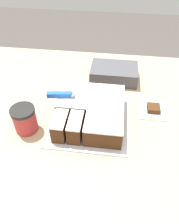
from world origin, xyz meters
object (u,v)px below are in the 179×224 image
at_px(cake, 91,111).
at_px(brownie, 153,108).
at_px(coffee_cup, 25,119).
at_px(cake_board, 90,120).
at_px(storage_box, 114,73).
at_px(knife, 68,95).

xyz_separation_m(cake, brownie, (0.28, 0.09, -0.03)).
bearing_deg(coffee_cup, cake, 19.10).
distance_m(cake_board, storage_box, 0.35).
bearing_deg(coffee_cup, knife, 38.40).
height_order(cake_board, coffee_cup, coffee_cup).
distance_m(cake, brownie, 0.30).
bearing_deg(knife, cake, -27.11).
xyz_separation_m(cake_board, knife, (-0.10, 0.04, 0.10)).
distance_m(cake, storage_box, 0.34).
height_order(cake, brownie, cake).
height_order(cake, knife, knife).
bearing_deg(cake, coffee_cup, -160.90).
relative_size(cake_board, coffee_cup, 3.19).
height_order(cake_board, cake, cake).
xyz_separation_m(cake, coffee_cup, (-0.26, -0.09, 0.01)).
distance_m(knife, coffee_cup, 0.21).
distance_m(brownie, storage_box, 0.31).
height_order(coffee_cup, storage_box, coffee_cup).
bearing_deg(coffee_cup, storage_box, 50.44).
bearing_deg(storage_box, coffee_cup, -129.56).
bearing_deg(knife, brownie, 0.24).
bearing_deg(cake, knife, 161.29).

